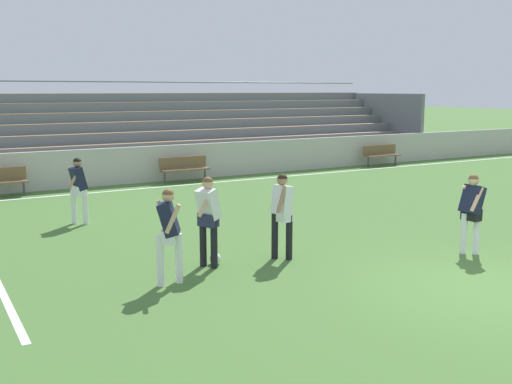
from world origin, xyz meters
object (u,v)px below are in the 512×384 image
Objects in this scene: player_dark_overlapping at (78,185)px; player_dark_pressing_high at (472,207)px; bench_far_left at (381,153)px; player_white_deep_cover at (208,214)px; player_dark_trailing_run at (169,228)px; player_white_on_ball at (282,209)px; soccer_ball at (215,259)px; bleacher_stand at (143,130)px; bench_centre_sideline at (184,167)px.

player_dark_overlapping is 9.07m from player_dark_pressing_high.
player_dark_pressing_high reaches higher than bench_far_left.
player_white_deep_cover is 5.27m from player_dark_pressing_high.
player_white_on_ball is at bearing 8.21° from player_dark_trailing_run.
player_dark_pressing_high is (5.96, -1.22, -0.02)m from player_dark_trailing_run.
player_white_deep_cover is at bearing -142.67° from bench_far_left.
soccer_ball is (0.18, 0.10, -0.91)m from player_white_deep_cover.
player_dark_trailing_run is (-2.48, -0.36, -0.02)m from player_white_on_ball.
bleacher_stand is 10.49m from player_dark_overlapping.
player_dark_overlapping is 7.47× the size of soccer_ball.
player_dark_overlapping reaches higher than bench_centre_sideline.
player_dark_trailing_run reaches higher than player_dark_overlapping.
player_dark_trailing_run is 1.02× the size of player_dark_pressing_high.
soccer_ball is at bearing -74.01° from player_dark_overlapping.
player_white_on_ball is (-2.25, -14.35, -0.61)m from bleacher_stand.
player_dark_overlapping is 1.01× the size of player_dark_pressing_high.
player_dark_overlapping is at bearing -160.45° from bench_far_left.
player_dark_pressing_high is (1.19, -11.72, 0.42)m from bench_centre_sideline.
player_white_deep_cover is 1.05× the size of player_dark_pressing_high.
player_white_on_ball is (-2.28, -10.15, 0.46)m from bench_centre_sideline.
bench_far_left is at bearing 37.33° from player_white_deep_cover.
bench_centre_sideline is 10.45m from soccer_ball.
bleacher_stand is 14.76× the size of bench_far_left.
player_dark_overlapping is 5.04m from soccer_ball.
bleacher_stand is 16.35× the size of player_dark_pressing_high.
player_white_deep_cover is (-3.76, -9.92, 0.48)m from bench_centre_sideline.
player_white_deep_cover reaches higher than player_dark_overlapping.
player_white_on_ball is 2.51m from player_dark_trailing_run.
soccer_ball is at bearing 30.06° from player_dark_trailing_run.
player_dark_trailing_run reaches higher than soccer_ball.
player_dark_trailing_run is at bearing -107.82° from bleacher_stand.
player_white_on_ball is (-11.53, -10.15, 0.46)m from bench_far_left.
bench_centre_sideline is 10.41m from player_white_on_ball.
bench_far_left is 16.36m from player_white_deep_cover.
soccer_ball is at bearing 165.59° from player_white_on_ball.
player_dark_pressing_high is at bearing -24.41° from player_white_on_ball.
player_dark_overlapping reaches higher than soccer_ball.
bleacher_stand is 14.62m from player_white_deep_cover.
bench_centre_sideline is 10.62m from player_white_deep_cover.
bench_far_left is at bearing 19.55° from player_dark_overlapping.
player_dark_trailing_run is at bearing -149.94° from soccer_ball.
bleacher_stand is 15.47m from player_dark_trailing_run.
player_dark_pressing_high is (1.23, -15.93, -0.66)m from bleacher_stand.
player_white_on_ball reaches higher than soccer_ball.
player_dark_overlapping is at bearing 91.86° from player_dark_trailing_run.
player_dark_pressing_high is (6.14, -6.68, -0.01)m from player_dark_overlapping.
player_white_deep_cover is at bearing 171.23° from player_white_on_ball.
bench_centre_sideline is 11.54m from player_dark_trailing_run.
player_white_on_ball is at bearing -62.51° from player_dark_overlapping.
soccer_ball is (-4.77, 1.91, -0.85)m from player_dark_pressing_high.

